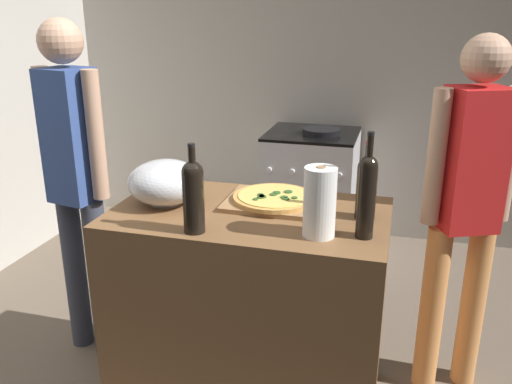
{
  "coord_description": "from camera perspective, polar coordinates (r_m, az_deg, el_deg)",
  "views": [
    {
      "loc": [
        0.75,
        -1.37,
        1.72
      ],
      "look_at": [
        0.18,
        0.69,
        0.98
      ],
      "focal_mm": 37.58,
      "sensor_mm": 36.0,
      "label": 1
    }
  ],
  "objects": [
    {
      "name": "counter",
      "position": [
        2.4,
        -0.65,
        -12.5
      ],
      "size": [
        1.13,
        0.66,
        0.93
      ],
      "primitive_type": "cube",
      "color": "brown",
      "rests_on": "ground_plane"
    },
    {
      "name": "stove",
      "position": [
        3.97,
        5.82,
        0.18
      ],
      "size": [
        0.64,
        0.62,
        0.92
      ],
      "color": "#B7B7BC",
      "rests_on": "ground_plane"
    },
    {
      "name": "ground_plane",
      "position": [
        3.31,
        -0.01,
        -12.49
      ],
      "size": [
        4.26,
        3.28,
        0.02
      ],
      "primitive_type": "cube",
      "color": "#6B5B4C"
    },
    {
      "name": "paper_towel_roll",
      "position": [
        1.93,
        6.8,
        -1.09
      ],
      "size": [
        0.12,
        0.12,
        0.26
      ],
      "color": "white",
      "rests_on": "counter"
    },
    {
      "name": "person_in_red",
      "position": [
        2.47,
        21.54,
        -0.67
      ],
      "size": [
        0.37,
        0.27,
        1.63
      ],
      "color": "#D88C4C",
      "rests_on": "ground_plane"
    },
    {
      "name": "person_in_stripes",
      "position": [
        2.7,
        -18.66,
        1.92
      ],
      "size": [
        0.37,
        0.23,
        1.68
      ],
      "color": "#383D4C",
      "rests_on": "ground_plane"
    },
    {
      "name": "mixing_bowl",
      "position": [
        2.28,
        -9.65,
        1.03
      ],
      "size": [
        0.31,
        0.31,
        0.19
      ],
      "color": "#B2B2B7",
      "rests_on": "counter"
    },
    {
      "name": "wine_bottle_green",
      "position": [
        2.12,
        11.7,
        0.72
      ],
      "size": [
        0.08,
        0.08,
        0.31
      ],
      "color": "black",
      "rests_on": "counter"
    },
    {
      "name": "wine_bottle_clear",
      "position": [
        1.95,
        -6.7,
        -0.17
      ],
      "size": [
        0.08,
        0.08,
        0.34
      ],
      "color": "black",
      "rests_on": "counter"
    },
    {
      "name": "kitchen_wall_rear",
      "position": [
        4.2,
        5.2,
        13.24
      ],
      "size": [
        4.26,
        0.1,
        2.6
      ],
      "primitive_type": "cube",
      "color": "#BCB7AD",
      "rests_on": "ground_plane"
    },
    {
      "name": "pizza",
      "position": [
        2.26,
        1.94,
        -0.58
      ],
      "size": [
        0.35,
        0.35,
        0.03
      ],
      "color": "tan",
      "rests_on": "cutting_board"
    },
    {
      "name": "wine_bottle_amber",
      "position": [
        1.93,
        11.71,
        -0.11
      ],
      "size": [
        0.06,
        0.06,
        0.39
      ],
      "color": "black",
      "rests_on": "counter"
    },
    {
      "name": "cutting_board",
      "position": [
        2.26,
        1.93,
        -1.08
      ],
      "size": [
        0.4,
        0.32,
        0.02
      ],
      "primitive_type": "cube",
      "color": "#9E7247",
      "rests_on": "counter"
    }
  ]
}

